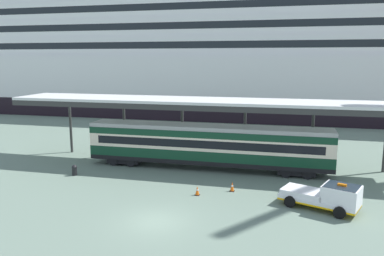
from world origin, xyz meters
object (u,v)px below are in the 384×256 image
object	(u,v)px
cruise_ship	(252,42)
train_carriage	(207,145)
service_truck	(327,196)
traffic_cone_mid	(232,187)
traffic_cone_near	(197,191)
quay_bollard	(74,170)

from	to	relation	value
cruise_ship	train_carriage	world-z (taller)	cruise_ship
service_truck	traffic_cone_mid	distance (m)	7.11
traffic_cone_near	quay_bollard	world-z (taller)	quay_bollard
traffic_cone_near	quay_bollard	size ratio (longest dim) A/B	0.75
cruise_ship	traffic_cone_mid	world-z (taller)	cruise_ship
train_carriage	traffic_cone_near	distance (m)	7.44
train_carriage	traffic_cone_near	xyz separation A→B (m)	(0.72, -7.15, -1.95)
cruise_ship	quay_bollard	size ratio (longest dim) A/B	173.43
cruise_ship	traffic_cone_mid	distance (m)	45.32
cruise_ship	train_carriage	bearing A→B (deg)	-90.76
train_carriage	service_truck	xyz separation A→B (m)	(9.90, -7.81, -1.32)
cruise_ship	train_carriage	distance (m)	39.27
cruise_ship	service_truck	xyz separation A→B (m)	(9.40, -45.59, -12.03)
traffic_cone_near	cruise_ship	bearing A→B (deg)	90.27
service_truck	traffic_cone_mid	bearing A→B (deg)	162.32
train_carriage	cruise_ship	bearing A→B (deg)	89.24
train_carriage	traffic_cone_mid	world-z (taller)	train_carriage
traffic_cone_mid	train_carriage	bearing A→B (deg)	119.11
service_truck	traffic_cone_mid	size ratio (longest dim) A/B	7.18
cruise_ship	traffic_cone_near	xyz separation A→B (m)	(0.21, -44.92, -12.66)
cruise_ship	quay_bollard	bearing A→B (deg)	-105.02
quay_bollard	traffic_cone_near	bearing A→B (deg)	-11.17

